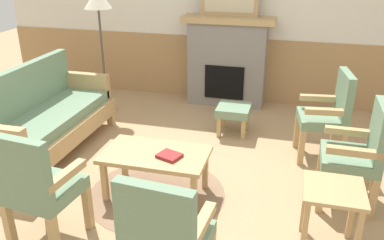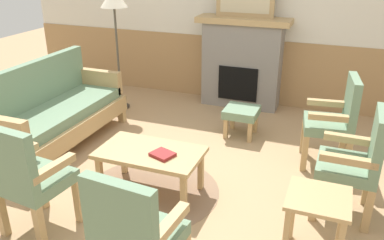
{
  "view_description": "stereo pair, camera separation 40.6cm",
  "coord_description": "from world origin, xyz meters",
  "views": [
    {
      "loc": [
        0.95,
        -3.26,
        2.16
      ],
      "look_at": [
        0.0,
        0.35,
        0.55
      ],
      "focal_mm": 37.51,
      "sensor_mm": 36.0,
      "label": 1
    },
    {
      "loc": [
        1.34,
        -3.13,
        2.16
      ],
      "look_at": [
        0.0,
        0.35,
        0.55
      ],
      "focal_mm": 37.51,
      "sensor_mm": 36.0,
      "label": 2
    }
  ],
  "objects": [
    {
      "name": "coffee_table",
      "position": [
        -0.2,
        -0.22,
        0.39
      ],
      "size": [
        0.96,
        0.56,
        0.44
      ],
      "color": "tan",
      "rests_on": "ground_plane"
    },
    {
      "name": "side_table",
      "position": [
        1.32,
        -0.6,
        0.43
      ],
      "size": [
        0.44,
        0.44,
        0.55
      ],
      "color": "tan",
      "rests_on": "ground_plane"
    },
    {
      "name": "book_on_table",
      "position": [
        -0.05,
        -0.27,
        0.46
      ],
      "size": [
        0.24,
        0.22,
        0.03
      ],
      "primitive_type": "cube",
      "rotation": [
        0.0,
        0.0,
        -0.34
      ],
      "color": "maroon",
      "rests_on": "coffee_table"
    },
    {
      "name": "fireplace",
      "position": [
        0.0,
        2.35,
        0.65
      ],
      "size": [
        1.3,
        0.44,
        1.28
      ],
      "color": "gray",
      "rests_on": "ground_plane"
    },
    {
      "name": "armchair_front_left",
      "position": [
        0.29,
        -1.41,
        0.54
      ],
      "size": [
        0.52,
        0.52,
        0.98
      ],
      "color": "tan",
      "rests_on": "ground_plane"
    },
    {
      "name": "couch",
      "position": [
        -1.67,
        0.32,
        0.4
      ],
      "size": [
        0.7,
        1.8,
        0.98
      ],
      "color": "tan",
      "rests_on": "ground_plane"
    },
    {
      "name": "ground_plane",
      "position": [
        0.0,
        0.0,
        0.0
      ],
      "size": [
        14.0,
        14.0,
        0.0
      ],
      "primitive_type": "plane",
      "color": "tan"
    },
    {
      "name": "armchair_near_fireplace",
      "position": [
        1.36,
        0.96,
        0.54
      ],
      "size": [
        0.54,
        0.54,
        0.98
      ],
      "color": "tan",
      "rests_on": "ground_plane"
    },
    {
      "name": "armchair_by_window_left",
      "position": [
        1.57,
        0.09,
        0.54
      ],
      "size": [
        0.49,
        0.49,
        0.98
      ],
      "color": "tan",
      "rests_on": "ground_plane"
    },
    {
      "name": "footstool",
      "position": [
        0.28,
        1.32,
        0.28
      ],
      "size": [
        0.4,
        0.4,
        0.36
      ],
      "color": "tan",
      "rests_on": "ground_plane"
    },
    {
      "name": "floor_lamp_by_couch",
      "position": [
        -1.59,
        1.61,
        1.45
      ],
      "size": [
        0.36,
        0.36,
        1.68
      ],
      "color": "#332D28",
      "rests_on": "ground_plane"
    },
    {
      "name": "armchair_front_center",
      "position": [
        -0.81,
        -1.09,
        0.54
      ],
      "size": [
        0.53,
        0.53,
        0.98
      ],
      "color": "tan",
      "rests_on": "ground_plane"
    },
    {
      "name": "round_rug",
      "position": [
        -0.2,
        -0.22,
        0.0
      ],
      "size": [
        1.3,
        1.3,
        0.01
      ],
      "primitive_type": "cylinder",
      "color": "#896B51",
      "rests_on": "ground_plane"
    },
    {
      "name": "wall_back",
      "position": [
        0.0,
        2.6,
        1.31
      ],
      "size": [
        7.2,
        0.14,
        2.7
      ],
      "color": "silver",
      "rests_on": "ground_plane"
    }
  ]
}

